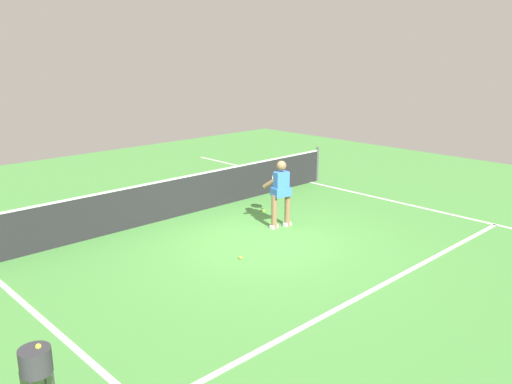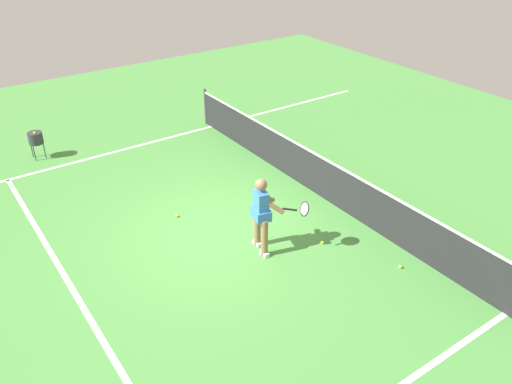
# 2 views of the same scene
# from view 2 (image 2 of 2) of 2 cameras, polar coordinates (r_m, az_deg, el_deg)

# --- Properties ---
(ground_plane) EXTENTS (23.63, 23.63, 0.00)m
(ground_plane) POSITION_cam_2_polar(r_m,az_deg,el_deg) (10.65, -4.29, -4.39)
(ground_plane) COLOR #4C9342
(service_line_marking) EXTENTS (9.43, 0.10, 0.01)m
(service_line_marking) POSITION_cam_2_polar(r_m,az_deg,el_deg) (9.82, -19.46, -9.76)
(service_line_marking) COLOR white
(service_line_marking) RESTS_ON ground
(sideline_left_marking) EXTENTS (0.10, 16.17, 0.01)m
(sideline_left_marking) POSITION_cam_2_polar(r_m,az_deg,el_deg) (14.40, -14.06, 4.55)
(sideline_left_marking) COLOR white
(sideline_left_marking) RESTS_ON ground
(court_net) EXTENTS (10.11, 0.08, 1.06)m
(court_net) POSITION_cam_2_polar(r_m,az_deg,el_deg) (11.74, 6.83, 1.86)
(court_net) COLOR #4C4C51
(court_net) RESTS_ON ground
(tennis_player) EXTENTS (0.92, 0.90, 1.55)m
(tennis_player) POSITION_cam_2_polar(r_m,az_deg,el_deg) (9.66, 0.72, -2.26)
(tennis_player) COLOR #8C6647
(tennis_player) RESTS_ON ground
(tennis_ball_near) EXTENTS (0.07, 0.07, 0.07)m
(tennis_ball_near) POSITION_cam_2_polar(r_m,az_deg,el_deg) (11.19, -8.62, -2.58)
(tennis_ball_near) COLOR #D1E533
(tennis_ball_near) RESTS_ON ground
(tennis_ball_mid) EXTENTS (0.07, 0.07, 0.07)m
(tennis_ball_mid) POSITION_cam_2_polar(r_m,az_deg,el_deg) (10.03, 15.45, -7.85)
(tennis_ball_mid) COLOR #D1E533
(tennis_ball_mid) RESTS_ON ground
(tennis_ball_far) EXTENTS (0.07, 0.07, 0.07)m
(tennis_ball_far) POSITION_cam_2_polar(r_m,az_deg,el_deg) (10.36, 7.25, -5.47)
(tennis_ball_far) COLOR #D1E533
(tennis_ball_far) RESTS_ON ground
(ball_hopper) EXTENTS (0.36, 0.36, 0.74)m
(ball_hopper) POSITION_cam_2_polar(r_m,az_deg,el_deg) (14.43, -22.89, 5.42)
(ball_hopper) COLOR #333338
(ball_hopper) RESTS_ON ground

